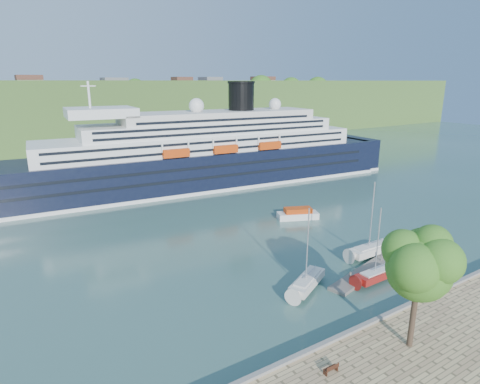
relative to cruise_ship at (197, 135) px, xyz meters
The scene contains 11 objects.
ground 61.14m from the cruise_ship, 95.14° to the right, with size 400.00×400.00×0.00m, color #2F5349.
far_hillside 85.45m from the cruise_ship, 93.61° to the left, with size 400.00×50.00×24.00m, color #375823.
quay_coping 61.13m from the cruise_ship, 95.13° to the right, with size 220.00×0.50×0.30m, color slate.
cruise_ship is the anchor object (origin of this frame).
park_bench 66.61m from the cruise_ship, 107.43° to the right, with size 1.40×0.57×0.89m, color #452213, non-canonical shape.
promenade_tree 65.16m from the cruise_ship, 99.95° to the right, with size 7.33×7.33×12.13m, color #285C18, non-canonical shape.
floating_pontoon 52.07m from the cruise_ship, 89.82° to the right, with size 18.57×2.27×0.41m, color #69655D, non-canonical shape.
sailboat_white_near 51.84m from the cruise_ship, 102.37° to the right, with size 7.56×2.10×9.76m, color silver, non-canonical shape.
sailboat_red 53.87m from the cruise_ship, 92.63° to the right, with size 7.08×1.97×9.15m, color maroon, non-canonical shape.
sailboat_white_far 48.57m from the cruise_ship, 86.68° to the right, with size 8.03×2.23×10.38m, color silver, non-canonical shape.
tender_launch 32.41m from the cruise_ship, 81.39° to the right, with size 7.30×2.50×2.02m, color #C33A0B, non-canonical shape.
Camera 1 is at (-35.22, -22.21, 23.82)m, focal length 30.00 mm.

